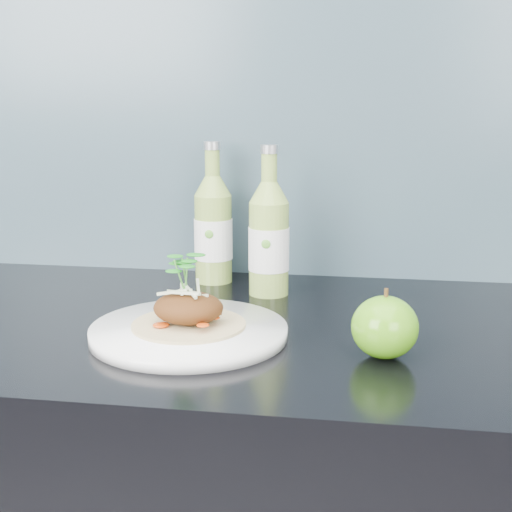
% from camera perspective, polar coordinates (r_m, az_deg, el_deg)
% --- Properties ---
extents(subway_backsplash, '(4.00, 0.02, 0.70)m').
position_cam_1_polar(subway_backsplash, '(1.25, 1.75, 14.43)').
color(subway_backsplash, '#668DA0').
rests_on(subway_backsplash, kitchen_counter).
extents(dinner_plate, '(0.34, 0.34, 0.02)m').
position_cam_1_polar(dinner_plate, '(0.95, -5.39, -6.05)').
color(dinner_plate, white).
rests_on(dinner_plate, kitchen_counter).
extents(pork_taco, '(0.15, 0.15, 0.10)m').
position_cam_1_polar(pork_taco, '(0.94, -5.44, -3.95)').
color(pork_taco, tan).
rests_on(pork_taco, dinner_plate).
extents(green_apple, '(0.10, 0.10, 0.09)m').
position_cam_1_polar(green_apple, '(0.88, 10.27, -5.62)').
color(green_apple, '#379210').
rests_on(green_apple, kitchen_counter).
extents(cider_bottle_left, '(0.08, 0.08, 0.24)m').
position_cam_1_polar(cider_bottle_left, '(1.21, -3.44, 2.14)').
color(cider_bottle_left, '#87A745').
rests_on(cider_bottle_left, kitchen_counter).
extents(cider_bottle_right, '(0.08, 0.08, 0.24)m').
position_cam_1_polar(cider_bottle_right, '(1.13, 1.04, 1.39)').
color(cider_bottle_right, '#8DAF49').
rests_on(cider_bottle_right, kitchen_counter).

